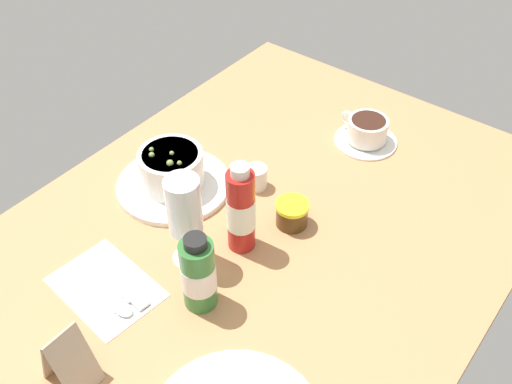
# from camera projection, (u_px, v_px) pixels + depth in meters

# --- Properties ---
(ground_plane) EXTENTS (1.10, 0.84, 0.03)m
(ground_plane) POSITION_uv_depth(u_px,v_px,m) (270.00, 227.00, 1.13)
(ground_plane) COLOR #B27F51
(porridge_bowl) EXTENTS (0.23, 0.23, 0.09)m
(porridge_bowl) POSITION_uv_depth(u_px,v_px,m) (172.00, 172.00, 1.17)
(porridge_bowl) COLOR white
(porridge_bowl) RESTS_ON ground_plane
(cutlery_setting) EXTENTS (0.15, 0.20, 0.01)m
(cutlery_setting) POSITION_uv_depth(u_px,v_px,m) (107.00, 288.00, 1.01)
(cutlery_setting) COLOR white
(cutlery_setting) RESTS_ON ground_plane
(coffee_cup) EXTENTS (0.14, 0.14, 0.06)m
(coffee_cup) POSITION_uv_depth(u_px,v_px,m) (367.00, 132.00, 1.29)
(coffee_cup) COLOR white
(coffee_cup) RESTS_ON ground_plane
(creamer_jug) EXTENTS (0.05, 0.04, 0.05)m
(creamer_jug) POSITION_uv_depth(u_px,v_px,m) (256.00, 177.00, 1.18)
(creamer_jug) COLOR white
(creamer_jug) RESTS_ON ground_plane
(wine_glass) EXTENTS (0.06, 0.06, 0.18)m
(wine_glass) POSITION_uv_depth(u_px,v_px,m) (184.00, 210.00, 0.98)
(wine_glass) COLOR white
(wine_glass) RESTS_ON ground_plane
(jam_jar) EXTENTS (0.06, 0.06, 0.05)m
(jam_jar) POSITION_uv_depth(u_px,v_px,m) (292.00, 214.00, 1.10)
(jam_jar) COLOR #4C3114
(jam_jar) RESTS_ON ground_plane
(sauce_bottle_green) EXTENTS (0.06, 0.06, 0.15)m
(sauce_bottle_green) POSITION_uv_depth(u_px,v_px,m) (198.00, 274.00, 0.94)
(sauce_bottle_green) COLOR #337233
(sauce_bottle_green) RESTS_ON ground_plane
(sauce_bottle_red) EXTENTS (0.05, 0.05, 0.19)m
(sauce_bottle_red) POSITION_uv_depth(u_px,v_px,m) (241.00, 211.00, 1.03)
(sauce_bottle_red) COLOR #B21E19
(sauce_bottle_red) RESTS_ON ground_plane
(menu_card) EXTENTS (0.06, 0.07, 0.11)m
(menu_card) POSITION_uv_depth(u_px,v_px,m) (67.00, 357.00, 0.85)
(menu_card) COLOR tan
(menu_card) RESTS_ON ground_plane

